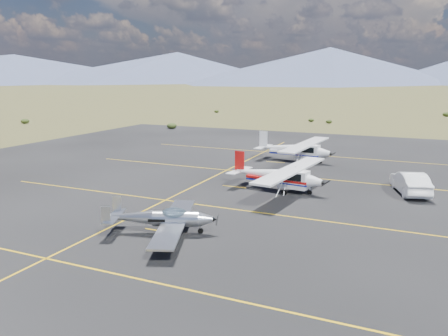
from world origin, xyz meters
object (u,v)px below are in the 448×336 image
Objects in this scene: aircraft_low_wing at (163,218)px; aircraft_cessna at (278,175)px; sedan at (410,183)px; aircraft_plain at (295,149)px.

aircraft_low_wing is 0.74× the size of aircraft_cessna.
aircraft_cessna is 9.82m from sedan.
sedan is at bearing -33.59° from aircraft_plain.
aircraft_plain is 14.20m from sedan.
aircraft_cessna is (3.11, 11.55, 0.37)m from aircraft_low_wing.
aircraft_low_wing is 0.71× the size of aircraft_plain.
aircraft_low_wing is 23.51m from aircraft_plain.
aircraft_plain reaches higher than aircraft_low_wing.
sedan is at bearing 25.47° from aircraft_cessna.
aircraft_plain reaches higher than aircraft_cessna.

